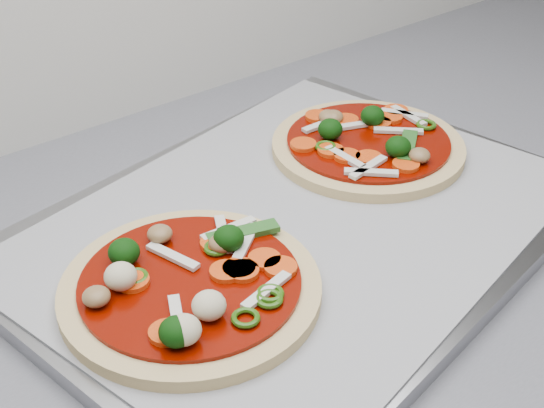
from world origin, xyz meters
TOP-DOWN VIEW (x-y plane):
  - countertop at (0.00, 1.30)m, footprint 3.60×0.60m
  - baking_tray at (0.00, 1.31)m, footprint 0.53×0.43m
  - parchment at (0.00, 1.31)m, footprint 0.52×0.42m
  - pizza_left at (-0.13, 1.28)m, footprint 0.21×0.21m
  - pizza_right at (0.13, 1.36)m, footprint 0.25×0.25m

SIDE VIEW (x-z plane):
  - countertop at x=0.00m, z-range 0.86..0.90m
  - baking_tray at x=0.00m, z-range 0.90..0.92m
  - parchment at x=0.00m, z-range 0.92..0.92m
  - pizza_right at x=0.13m, z-range 0.91..0.94m
  - pizza_left at x=-0.13m, z-range 0.91..0.94m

